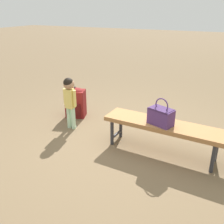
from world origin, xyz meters
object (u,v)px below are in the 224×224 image
object	(u,v)px
handbag	(161,116)
backpack_large	(76,102)
child_standing	(70,95)
park_bench	(162,127)

from	to	relation	value
handbag	backpack_large	xyz separation A→B (m)	(1.74, -0.59, -0.29)
backpack_large	child_standing	bearing A→B (deg)	114.62
park_bench	backpack_large	world-z (taller)	backpack_large
backpack_large	handbag	bearing A→B (deg)	161.38
park_bench	child_standing	bearing A→B (deg)	-2.98
child_standing	park_bench	bearing A→B (deg)	177.02
handbag	child_standing	size ratio (longest dim) A/B	0.42
park_bench	backpack_large	xyz separation A→B (m)	(1.76, -0.53, -0.11)
park_bench	child_standing	distance (m)	1.57
handbag	child_standing	world-z (taller)	child_standing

